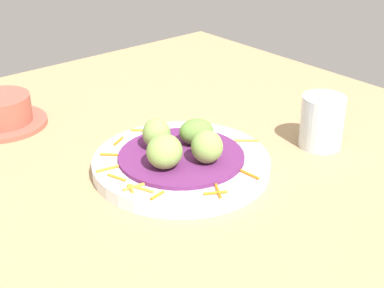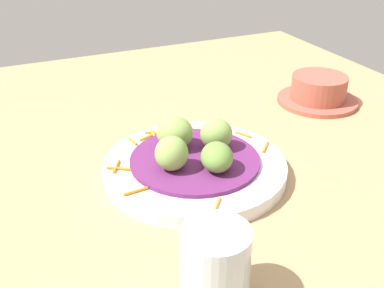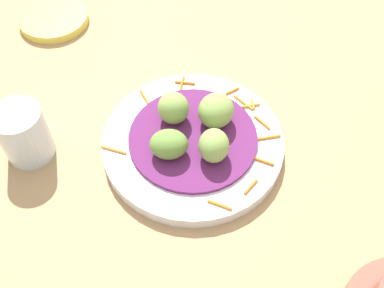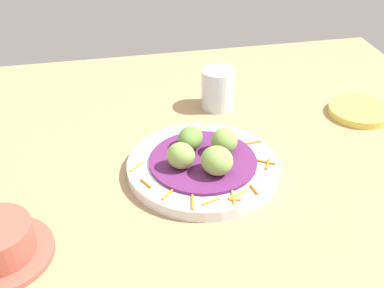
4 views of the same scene
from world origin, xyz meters
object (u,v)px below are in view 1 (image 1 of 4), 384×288
guac_scoop_left (165,151)px  guac_scoop_center (207,147)px  water_glass (322,122)px  guac_scoop_right (196,132)px  guac_scoop_back (157,134)px  main_plate (181,164)px  terracotta_bowl (1,113)px

guac_scoop_left → guac_scoop_center: 5.93cm
water_glass → guac_scoop_right: bearing=152.2°
guac_scoop_back → main_plate: bearing=-71.5°
guac_scoop_left → guac_scoop_center: bearing=-26.5°
main_plate → terracotta_bowl: bearing=112.7°
guac_scoop_center → main_plate: bearing=108.5°
guac_scoop_back → water_glass: size_ratio=0.56×
guac_scoop_right → guac_scoop_back: guac_scoop_back is taller
guac_scoop_right → guac_scoop_back: (-5.30, 2.64, 0.34)cm
guac_scoop_right → main_plate: bearing=-161.5°
main_plate → guac_scoop_right: 5.43cm
terracotta_bowl → guac_scoop_right: bearing=-60.4°
guac_scoop_left → water_glass: bearing=-14.5°
guac_scoop_center → terracotta_bowl: size_ratio=0.32×
guac_scoop_right → water_glass: water_glass is taller
main_plate → water_glass: 23.11cm
guac_scoop_center → terracotta_bowl: (-14.52, 35.46, -2.58)cm
guac_scoop_right → guac_scoop_back: size_ratio=1.11×
guac_scoop_right → water_glass: (17.52, -9.23, -0.33)cm
guac_scoop_back → water_glass: (22.82, -11.88, -0.66)cm
guac_scoop_right → terracotta_bowl: 34.76cm
guac_scoop_left → guac_scoop_back: (2.64, 5.30, -0.11)cm
water_glass → terracotta_bowl: bearing=131.4°
guac_scoop_left → main_plate: bearing=18.5°
main_plate → terracotta_bowl: size_ratio=1.72×
terracotta_bowl → water_glass: 52.51cm
terracotta_bowl → water_glass: size_ratio=1.80×
main_plate → terracotta_bowl: (-13.19, 31.49, 1.32)cm
main_plate → guac_scoop_back: (-1.33, 3.97, 3.80)cm
guac_scoop_center → guac_scoop_back: 8.38cm
terracotta_bowl → water_glass: water_glass is taller
guac_scoop_left → guac_scoop_right: bearing=18.5°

